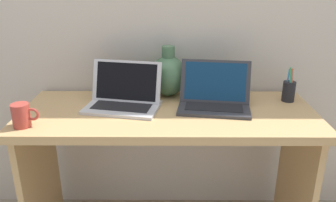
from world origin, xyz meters
TOP-DOWN VIEW (x-y plane):
  - back_wall at (0.00, 0.32)m, footprint 4.40×0.04m
  - desk at (0.00, 0.00)m, footprint 1.44×0.57m
  - laptop_left at (-0.22, 0.06)m, footprint 0.39×0.30m
  - laptop_right at (0.23, 0.06)m, footprint 0.38×0.28m
  - green_vase at (0.00, 0.22)m, footprint 0.19×0.19m
  - coffee_mug at (-0.63, -0.18)m, footprint 0.12×0.08m
  - pen_cup at (0.63, 0.14)m, footprint 0.06×0.06m

SIDE VIEW (x-z plane):
  - desk at x=0.00m, z-range 0.21..0.97m
  - coffee_mug at x=-0.63m, z-range 0.76..0.86m
  - pen_cup at x=0.63m, z-range 0.72..0.91m
  - laptop_left at x=-0.22m, z-range 0.71..0.92m
  - laptop_right at x=0.23m, z-range 0.70..0.92m
  - green_vase at x=0.00m, z-range 0.74..1.01m
  - back_wall at x=0.00m, z-range 0.00..2.40m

